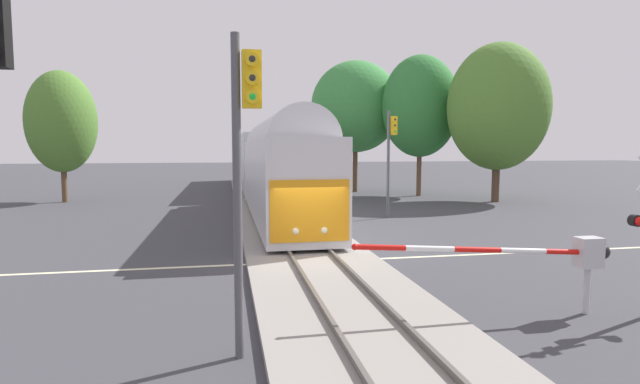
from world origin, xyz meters
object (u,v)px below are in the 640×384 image
at_px(oak_far_right, 420,106).
at_px(pine_left_background, 62,122).
at_px(traffic_signal_far_side, 391,147).
at_px(crossing_gate_near, 560,254).
at_px(elm_centre_background, 356,107).
at_px(maple_right_background, 498,107).
at_px(commuter_train, 265,162).
at_px(traffic_signal_median, 244,144).

bearing_deg(oak_far_right, pine_left_background, 179.37).
height_order(traffic_signal_far_side, pine_left_background, pine_left_background).
xyz_separation_m(crossing_gate_near, elm_centre_background, (3.54, 31.75, 5.84)).
bearing_deg(maple_right_background, commuter_train, 165.40).
bearing_deg(crossing_gate_near, commuter_train, 99.97).
bearing_deg(oak_far_right, maple_right_background, -54.25).
bearing_deg(commuter_train, traffic_signal_median, -95.20).
relative_size(traffic_signal_median, oak_far_right, 0.53).
height_order(crossing_gate_near, traffic_signal_median, traffic_signal_median).
xyz_separation_m(traffic_signal_far_side, traffic_signal_median, (-8.49, -16.91, 0.03)).
relative_size(traffic_signal_median, elm_centre_background, 0.53).
relative_size(traffic_signal_far_side, oak_far_right, 0.53).
xyz_separation_m(crossing_gate_near, traffic_signal_far_side, (1.35, 15.93, 2.46)).
height_order(commuter_train, maple_right_background, maple_right_background).
height_order(traffic_signal_median, pine_left_background, pine_left_background).
bearing_deg(elm_centre_background, pine_left_background, -169.59).
bearing_deg(crossing_gate_near, pine_left_background, 123.88).
distance_m(commuter_train, crossing_gate_near, 26.88).
height_order(traffic_signal_far_side, oak_far_right, oak_far_right).
distance_m(commuter_train, oak_far_right, 13.01).
relative_size(traffic_signal_median, pine_left_background, 0.64).
bearing_deg(oak_far_right, commuter_train, -175.52).
xyz_separation_m(traffic_signal_median, elm_centre_background, (10.68, 32.73, 3.35)).
relative_size(commuter_train, traffic_signal_far_side, 7.31).
bearing_deg(maple_right_background, elm_centre_background, 129.33).
bearing_deg(pine_left_background, commuter_train, -5.12).
xyz_separation_m(commuter_train, maple_right_background, (15.94, -4.15, 3.87)).
distance_m(pine_left_background, oak_far_right, 26.24).
height_order(crossing_gate_near, oak_far_right, oak_far_right).
bearing_deg(oak_far_right, traffic_signal_median, -117.47).
height_order(commuter_train, traffic_signal_median, traffic_signal_median).
bearing_deg(traffic_signal_median, traffic_signal_far_side, 63.34).
xyz_separation_m(traffic_signal_far_side, maple_right_background, (9.95, 6.36, 2.76)).
height_order(pine_left_background, oak_far_right, oak_far_right).
distance_m(traffic_signal_far_side, pine_left_background, 23.21).
xyz_separation_m(elm_centre_background, maple_right_background, (7.76, -9.47, -0.62)).
xyz_separation_m(commuter_train, oak_far_right, (12.26, 0.96, 4.25)).
distance_m(crossing_gate_near, pine_left_background, 33.61).
height_order(traffic_signal_far_side, maple_right_background, maple_right_background).
bearing_deg(traffic_signal_far_side, commuter_train, 119.70).
bearing_deg(elm_centre_background, maple_right_background, -50.67).
height_order(commuter_train, oak_far_right, oak_far_right).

